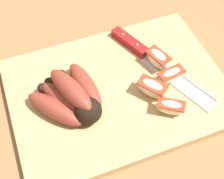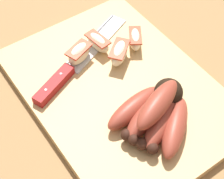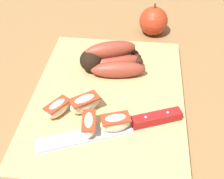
{
  "view_description": "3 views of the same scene",
  "coord_description": "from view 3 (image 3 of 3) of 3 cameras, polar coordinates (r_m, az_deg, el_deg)",
  "views": [
    {
      "loc": [
        0.15,
        0.36,
        0.54
      ],
      "look_at": [
        0.02,
        0.03,
        0.04
      ],
      "focal_mm": 50.55,
      "sensor_mm": 36.0,
      "label": 1
    },
    {
      "loc": [
        0.34,
        -0.24,
        0.56
      ],
      "look_at": [
        0.01,
        -0.01,
        0.04
      ],
      "focal_mm": 59.12,
      "sensor_mm": 36.0,
      "label": 2
    },
    {
      "loc": [
        -0.48,
        -0.05,
        0.45
      ],
      "look_at": [
        -0.01,
        0.01,
        0.04
      ],
      "focal_mm": 49.07,
      "sensor_mm": 36.0,
      "label": 3
    }
  ],
  "objects": [
    {
      "name": "apple_wedge_middle",
      "position": [
        0.57,
        -4.3,
        -6.48
      ],
      "size": [
        0.06,
        0.03,
        0.03
      ],
      "color": "#F4E5C1",
      "rests_on": "cutting_board"
    },
    {
      "name": "cutting_board",
      "position": [
        0.66,
        -0.75,
        -1.72
      ],
      "size": [
        0.44,
        0.32,
        0.02
      ],
      "primitive_type": "cube",
      "color": "tan",
      "rests_on": "ground_plane"
    },
    {
      "name": "apple_wedge_near",
      "position": [
        0.6,
        -5.08,
        -2.64
      ],
      "size": [
        0.06,
        0.07,
        0.04
      ],
      "color": "#F4E5C1",
      "rests_on": "cutting_board"
    },
    {
      "name": "whole_apple",
      "position": [
        0.88,
        7.73,
        12.51
      ],
      "size": [
        0.08,
        0.08,
        0.09
      ],
      "color": "#AD3319",
      "rests_on": "ground_plane"
    },
    {
      "name": "apple_wedge_far",
      "position": [
        0.6,
        -10.08,
        -3.45
      ],
      "size": [
        0.06,
        0.05,
        0.03
      ],
      "color": "#F4E5C1",
      "rests_on": "cutting_board"
    },
    {
      "name": "ground_plane",
      "position": [
        0.66,
        0.58,
        -2.33
      ],
      "size": [
        6.0,
        6.0,
        0.0
      ],
      "primitive_type": "plane",
      "color": "olive"
    },
    {
      "name": "banana_bunch",
      "position": [
        0.71,
        -0.3,
        5.84
      ],
      "size": [
        0.15,
        0.16,
        0.07
      ],
      "color": "black",
      "rests_on": "cutting_board"
    },
    {
      "name": "chefs_knife",
      "position": [
        0.58,
        3.82,
        -6.51
      ],
      "size": [
        0.13,
        0.27,
        0.02
      ],
      "color": "silver",
      "rests_on": "cutting_board"
    },
    {
      "name": "apple_wedge_extra",
      "position": [
        0.56,
        0.66,
        -6.21
      ],
      "size": [
        0.04,
        0.06,
        0.04
      ],
      "color": "#F4E5C1",
      "rests_on": "cutting_board"
    }
  ]
}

